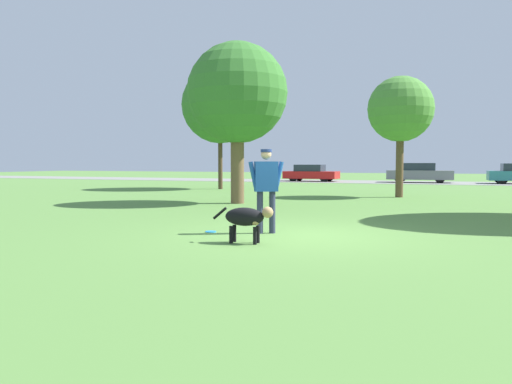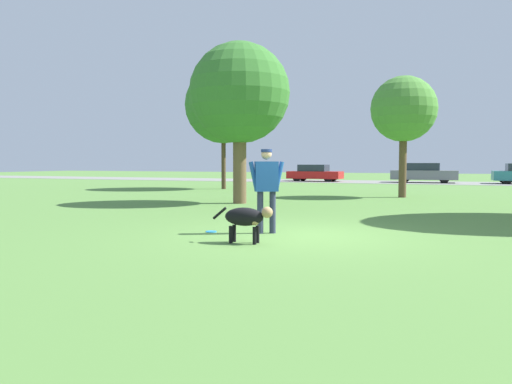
{
  "view_description": "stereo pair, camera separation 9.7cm",
  "coord_description": "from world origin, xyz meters",
  "px_view_note": "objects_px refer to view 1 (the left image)",
  "views": [
    {
      "loc": [
        2.8,
        -9.62,
        1.48
      ],
      "look_at": [
        -0.66,
        -0.57,
        0.9
      ],
      "focal_mm": 35.0,
      "sensor_mm": 36.0,
      "label": 1
    },
    {
      "loc": [
        2.89,
        -9.58,
        1.48
      ],
      "look_at": [
        -0.66,
        -0.57,
        0.9
      ],
      "focal_mm": 35.0,
      "sensor_mm": 36.0,
      "label": 2
    }
  ],
  "objects_px": {
    "frisbee": "(211,232)",
    "parked_car_red": "(311,173)",
    "person": "(266,183)",
    "parked_car_grey": "(420,173)",
    "tree_mid_center": "(401,110)",
    "tree_far_left": "(220,105)",
    "dog": "(247,218)",
    "tree_near_left": "(237,94)"
  },
  "relations": [
    {
      "from": "tree_near_left",
      "to": "parked_car_red",
      "type": "bearing_deg",
      "value": 97.52
    },
    {
      "from": "tree_mid_center",
      "to": "tree_far_left",
      "type": "bearing_deg",
      "value": 162.03
    },
    {
      "from": "person",
      "to": "tree_mid_center",
      "type": "xyz_separation_m",
      "value": [
        1.64,
        12.1,
        2.62
      ]
    },
    {
      "from": "tree_mid_center",
      "to": "parked_car_red",
      "type": "xyz_separation_m",
      "value": [
        -7.95,
        15.72,
        -3.04
      ]
    },
    {
      "from": "tree_far_left",
      "to": "tree_mid_center",
      "type": "distance_m",
      "value": 10.35
    },
    {
      "from": "person",
      "to": "dog",
      "type": "height_order",
      "value": "person"
    },
    {
      "from": "person",
      "to": "tree_mid_center",
      "type": "bearing_deg",
      "value": 52.17
    },
    {
      "from": "frisbee",
      "to": "dog",
      "type": "bearing_deg",
      "value": -40.32
    },
    {
      "from": "parked_car_grey",
      "to": "person",
      "type": "bearing_deg",
      "value": -93.31
    },
    {
      "from": "tree_mid_center",
      "to": "tree_near_left",
      "type": "bearing_deg",
      "value": -134.12
    },
    {
      "from": "person",
      "to": "dog",
      "type": "relative_size",
      "value": 1.51
    },
    {
      "from": "person",
      "to": "parked_car_grey",
      "type": "distance_m",
      "value": 28.29
    },
    {
      "from": "frisbee",
      "to": "parked_car_red",
      "type": "distance_m",
      "value": 28.56
    },
    {
      "from": "dog",
      "to": "parked_car_grey",
      "type": "distance_m",
      "value": 29.61
    },
    {
      "from": "person",
      "to": "dog",
      "type": "distance_m",
      "value": 1.46
    },
    {
      "from": "tree_mid_center",
      "to": "parked_car_red",
      "type": "bearing_deg",
      "value": 116.81
    },
    {
      "from": "tree_mid_center",
      "to": "parked_car_grey",
      "type": "distance_m",
      "value": 16.41
    },
    {
      "from": "person",
      "to": "tree_far_left",
      "type": "xyz_separation_m",
      "value": [
        -8.17,
        15.28,
        3.55
      ]
    },
    {
      "from": "parked_car_red",
      "to": "dog",
      "type": "bearing_deg",
      "value": -75.3
    },
    {
      "from": "person",
      "to": "tree_near_left",
      "type": "xyz_separation_m",
      "value": [
        -3.53,
        6.77,
        2.86
      ]
    },
    {
      "from": "person",
      "to": "tree_far_left",
      "type": "height_order",
      "value": "tree_far_left"
    },
    {
      "from": "tree_far_left",
      "to": "tree_near_left",
      "type": "bearing_deg",
      "value": -61.39
    },
    {
      "from": "frisbee",
      "to": "tree_far_left",
      "type": "height_order",
      "value": "tree_far_left"
    },
    {
      "from": "person",
      "to": "parked_car_grey",
      "type": "relative_size",
      "value": 0.38
    },
    {
      "from": "dog",
      "to": "tree_far_left",
      "type": "xyz_separation_m",
      "value": [
        -8.28,
        16.62,
        4.14
      ]
    },
    {
      "from": "dog",
      "to": "parked_car_grey",
      "type": "bearing_deg",
      "value": 82.87
    },
    {
      "from": "tree_far_left",
      "to": "parked_car_grey",
      "type": "bearing_deg",
      "value": 52.75
    },
    {
      "from": "parked_car_red",
      "to": "parked_car_grey",
      "type": "height_order",
      "value": "parked_car_grey"
    },
    {
      "from": "dog",
      "to": "person",
      "type": "bearing_deg",
      "value": 90.49
    },
    {
      "from": "person",
      "to": "parked_car_grey",
      "type": "xyz_separation_m",
      "value": [
        1.68,
        28.24,
        -0.35
      ]
    },
    {
      "from": "dog",
      "to": "frisbee",
      "type": "height_order",
      "value": "dog"
    },
    {
      "from": "person",
      "to": "tree_near_left",
      "type": "bearing_deg",
      "value": 87.4
    },
    {
      "from": "dog",
      "to": "parked_car_red",
      "type": "bearing_deg",
      "value": 98.32
    },
    {
      "from": "frisbee",
      "to": "parked_car_grey",
      "type": "relative_size",
      "value": 0.05
    },
    {
      "from": "tree_far_left",
      "to": "tree_mid_center",
      "type": "height_order",
      "value": "tree_far_left"
    },
    {
      "from": "person",
      "to": "frisbee",
      "type": "relative_size",
      "value": 7.49
    },
    {
      "from": "frisbee",
      "to": "parked_car_red",
      "type": "relative_size",
      "value": 0.06
    },
    {
      "from": "tree_mid_center",
      "to": "parked_car_red",
      "type": "height_order",
      "value": "tree_mid_center"
    },
    {
      "from": "tree_far_left",
      "to": "tree_near_left",
      "type": "relative_size",
      "value": 1.17
    },
    {
      "from": "tree_mid_center",
      "to": "parked_car_grey",
      "type": "xyz_separation_m",
      "value": [
        0.04,
        16.14,
        -2.97
      ]
    },
    {
      "from": "dog",
      "to": "tree_far_left",
      "type": "height_order",
      "value": "tree_far_left"
    },
    {
      "from": "tree_far_left",
      "to": "frisbee",
      "type": "bearing_deg",
      "value": -65.71
    }
  ]
}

